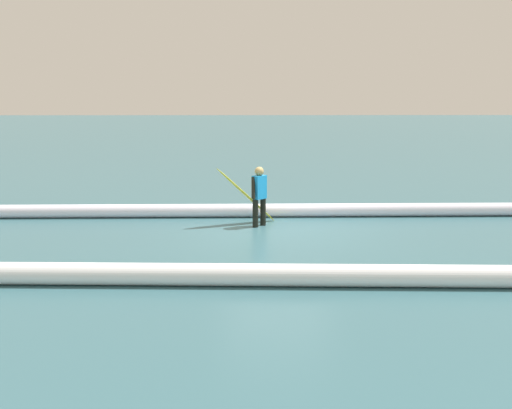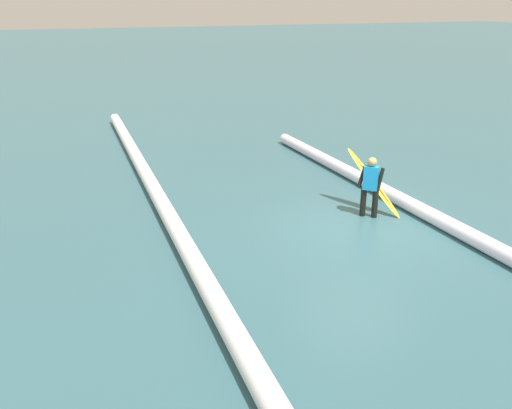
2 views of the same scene
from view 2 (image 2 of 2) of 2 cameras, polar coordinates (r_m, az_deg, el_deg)
ground_plane at (r=12.53m, az=10.86°, el=-2.26°), size 191.26×191.26×0.00m
surfer at (r=12.85m, az=12.11°, el=2.15°), size 0.38×0.52×1.47m
surfboard at (r=13.29m, az=12.39°, el=2.31°), size 1.56×0.91×1.47m
wave_crest_foreground at (r=12.71m, az=19.72°, el=-1.97°), size 17.09×0.48×0.35m
wave_crest_midground at (r=11.73m, az=-8.42°, el=-2.75°), size 24.95×1.30×0.38m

